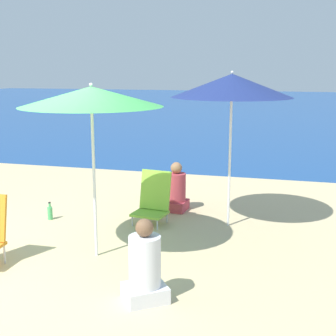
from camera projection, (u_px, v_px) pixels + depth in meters
name	position (u px, v px, depth m)	size (l,w,h in m)	color
ground_plane	(2.00, 267.00, 5.51)	(60.00, 60.00, 0.00)	#D1BA89
sea_water	(243.00, 106.00, 29.49)	(60.00, 40.00, 0.01)	#19478C
beach_umbrella_green	(91.00, 97.00, 5.45)	(1.70, 1.70, 2.13)	white
beach_umbrella_navy	(232.00, 86.00, 6.55)	(1.72, 1.72, 2.27)	white
beach_chair_lime	(153.00, 200.00, 7.07)	(0.54, 0.55, 0.78)	silver
person_seated_near	(145.00, 268.00, 4.65)	(0.55, 0.53, 0.86)	silver
person_seated_far	(176.00, 191.00, 7.67)	(0.37, 0.43, 0.81)	#BF3F4C
water_bottle	(50.00, 213.00, 7.24)	(0.08, 0.08, 0.28)	#4CB266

